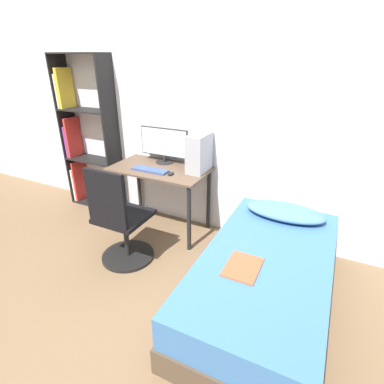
% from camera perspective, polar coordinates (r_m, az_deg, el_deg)
% --- Properties ---
extents(ground_plane, '(14.00, 14.00, 0.00)m').
position_cam_1_polar(ground_plane, '(2.70, -10.51, -19.82)').
color(ground_plane, brown).
extents(wall_back, '(8.00, 0.05, 2.50)m').
position_cam_1_polar(wall_back, '(3.23, 3.08, 13.55)').
color(wall_back, silver).
rests_on(wall_back, ground_plane).
extents(desk, '(1.06, 0.60, 0.75)m').
position_cam_1_polar(desk, '(3.33, -6.10, 2.65)').
color(desk, brown).
rests_on(desk, ground_plane).
extents(bookshelf, '(0.73, 0.28, 1.90)m').
position_cam_1_polar(bookshelf, '(4.11, -20.03, 9.97)').
color(bookshelf, black).
rests_on(bookshelf, ground_plane).
extents(office_chair, '(0.52, 0.52, 1.00)m').
position_cam_1_polar(office_chair, '(2.93, -13.42, -6.41)').
color(office_chair, black).
rests_on(office_chair, ground_plane).
extents(bed, '(0.97, 1.87, 0.46)m').
position_cam_1_polar(bed, '(2.58, 13.66, -15.85)').
color(bed, '#4C3D2D').
rests_on(bed, ground_plane).
extents(pillow, '(0.73, 0.36, 0.11)m').
position_cam_1_polar(pillow, '(2.98, 17.29, -3.61)').
color(pillow, teal).
rests_on(pillow, bed).
extents(magazine, '(0.24, 0.32, 0.01)m').
position_cam_1_polar(magazine, '(2.27, 9.65, -13.89)').
color(magazine, '#B24C2D').
rests_on(magazine, bed).
extents(monitor, '(0.59, 0.20, 0.39)m').
position_cam_1_polar(monitor, '(3.39, -5.36, 9.07)').
color(monitor, black).
rests_on(monitor, desk).
extents(keyboard, '(0.41, 0.12, 0.02)m').
position_cam_1_polar(keyboard, '(3.21, -8.00, 4.19)').
color(keyboard, '#33477A').
rests_on(keyboard, desk).
extents(pc_tower, '(0.17, 0.33, 0.39)m').
position_cam_1_polar(pc_tower, '(3.12, 1.47, 7.45)').
color(pc_tower, '#99999E').
rests_on(pc_tower, desk).
extents(mouse, '(0.06, 0.09, 0.02)m').
position_cam_1_polar(mouse, '(3.08, -4.05, 3.49)').
color(mouse, black).
rests_on(mouse, desk).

